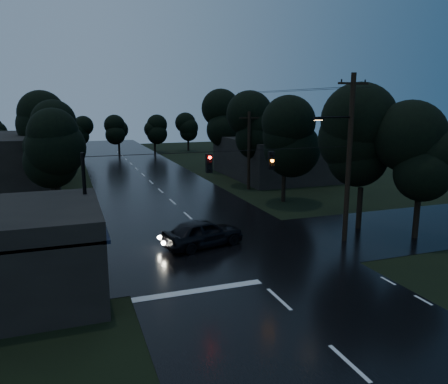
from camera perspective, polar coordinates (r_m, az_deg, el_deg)
ground at (r=15.77m, az=16.00°, el=-20.74°), size 160.00×160.00×0.00m
main_road at (r=42.27m, az=-8.28°, el=0.12°), size 12.00×120.00×0.02m
cross_street at (r=25.46m, az=0.01°, el=-7.48°), size 60.00×9.00×0.02m
building_far_right at (r=50.20m, az=6.57°, el=4.52°), size 10.00×14.00×4.40m
building_far_left at (r=51.30m, az=-26.26°, el=3.89°), size 10.00×16.00×5.00m
utility_pole_main at (r=26.82m, az=15.87°, el=4.60°), size 3.50×0.30×10.00m
utility_pole_far at (r=42.22m, az=3.27°, el=5.54°), size 2.00×0.30×7.50m
anchor_pole_left at (r=22.29m, az=-17.56°, el=-2.77°), size 0.18×0.18×6.00m
span_signals at (r=23.51m, az=2.12°, el=4.07°), size 15.00×0.37×1.12m
tree_corner_near at (r=29.89m, az=17.79°, el=6.58°), size 4.48×4.48×9.44m
tree_corner_far at (r=29.00m, az=24.46°, el=4.47°), size 3.92×3.92×8.26m
tree_left_a at (r=32.79m, az=-21.29°, el=5.43°), size 3.92×3.92×8.26m
tree_left_b at (r=40.75m, az=-21.96°, el=6.97°), size 4.20×4.20×8.85m
tree_left_c at (r=50.73m, az=-22.32°, el=8.12°), size 4.48×4.48×9.44m
tree_right_a at (r=36.96m, az=7.97°, el=7.30°), size 4.20×4.20×8.85m
tree_right_b at (r=44.40m, az=3.84°, el=8.57°), size 4.48×4.48×9.44m
tree_right_c at (r=53.89m, az=0.13°, el=9.53°), size 4.76×4.76×10.03m
car at (r=25.73m, az=-2.76°, el=-5.34°), size 5.23×3.12×1.67m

